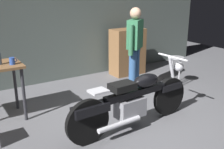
# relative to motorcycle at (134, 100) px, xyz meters

# --- Properties ---
(ground_plane) EXTENTS (12.00, 12.00, 0.00)m
(ground_plane) POSITION_rel_motorcycle_xyz_m (0.08, -0.03, -0.45)
(ground_plane) COLOR slate
(back_wall) EXTENTS (8.00, 0.12, 3.10)m
(back_wall) POSITION_rel_motorcycle_xyz_m (0.08, 2.77, 1.10)
(back_wall) COLOR #56605B
(back_wall) RESTS_ON ground_plane
(motorcycle) EXTENTS (2.19, 0.60, 1.00)m
(motorcycle) POSITION_rel_motorcycle_xyz_m (0.00, 0.00, 0.00)
(motorcycle) COLOR black
(motorcycle) RESTS_ON ground_plane
(person_standing) EXTENTS (0.49, 0.40, 1.67)m
(person_standing) POSITION_rel_motorcycle_xyz_m (0.97, 1.27, 0.48)
(person_standing) COLOR #335A8F
(person_standing) RESTS_ON ground_plane
(shop_stool) EXTENTS (0.32, 0.32, 0.64)m
(shop_stool) POSITION_rel_motorcycle_xyz_m (1.86, 0.98, 0.05)
(shop_stool) COLOR #B2B2B7
(shop_stool) RESTS_ON ground_plane
(wooden_dresser) EXTENTS (0.80, 0.47, 1.10)m
(wooden_dresser) POSITION_rel_motorcycle_xyz_m (1.52, 2.27, 0.10)
(wooden_dresser) COLOR brown
(wooden_dresser) RESTS_ON ground_plane
(mug_blue_enamel) EXTENTS (0.12, 0.08, 0.11)m
(mug_blue_enamel) POSITION_rel_motorcycle_xyz_m (-1.38, 1.26, 0.51)
(mug_blue_enamel) COLOR #2D51AD
(mug_blue_enamel) RESTS_ON workbench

